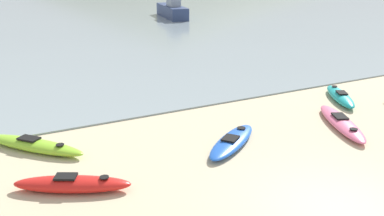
# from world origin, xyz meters

# --- Properties ---
(ground_plane) EXTENTS (400.00, 400.00, 0.00)m
(ground_plane) POSITION_xyz_m (0.00, 0.00, 0.00)
(ground_plane) COLOR #C6B793
(bay_water) EXTENTS (160.00, 70.00, 0.06)m
(bay_water) POSITION_xyz_m (0.00, 42.85, 0.03)
(bay_water) COLOR gray
(bay_water) RESTS_ON ground_plane
(kayak_on_sand_1) EXTENTS (2.81, 1.93, 0.41)m
(kayak_on_sand_1) POSITION_xyz_m (-5.12, 3.80, 0.18)
(kayak_on_sand_1) COLOR red
(kayak_on_sand_1) RESTS_ON ground_plane
(kayak_on_sand_3) EXTENTS (2.69, 3.07, 0.37)m
(kayak_on_sand_3) POSITION_xyz_m (-5.51, 6.73, 0.16)
(kayak_on_sand_3) COLOR #8CCC2D
(kayak_on_sand_3) RESTS_ON ground_plane
(kayak_on_sand_4) EXTENTS (2.12, 3.52, 0.34)m
(kayak_on_sand_4) POSITION_xyz_m (3.83, 3.90, 0.15)
(kayak_on_sand_4) COLOR #E5668C
(kayak_on_sand_4) RESTS_ON ground_plane
(kayak_on_sand_5) EXTENTS (1.91, 2.84, 0.39)m
(kayak_on_sand_5) POSITION_xyz_m (5.92, 6.03, 0.18)
(kayak_on_sand_5) COLOR teal
(kayak_on_sand_5) RESTS_ON ground_plane
(kayak_on_sand_6) EXTENTS (2.83, 2.38, 0.32)m
(kayak_on_sand_6) POSITION_xyz_m (-0.22, 4.29, 0.14)
(kayak_on_sand_6) COLOR blue
(kayak_on_sand_6) RESTS_ON ground_plane
(moored_boat_0) EXTENTS (2.56, 6.11, 1.80)m
(moored_boat_0) POSITION_xyz_m (10.72, 31.27, 0.69)
(moored_boat_0) COLOR navy
(moored_boat_0) RESTS_ON bay_water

